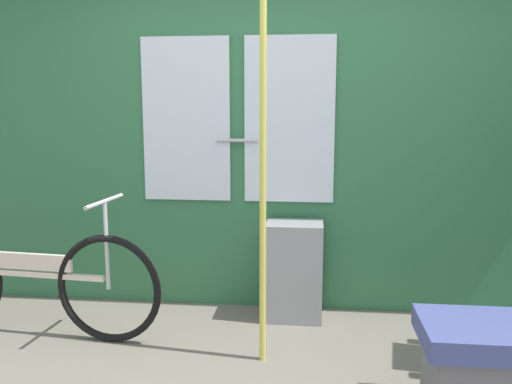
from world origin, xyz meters
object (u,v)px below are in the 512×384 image
(handrail_pole, at_px, (263,158))
(bench_seat_corner, at_px, (499,369))
(trash_bin_by_wall, at_px, (294,271))
(bicycle_near_door, at_px, (28,279))

(handrail_pole, relative_size, bench_seat_corner, 3.23)
(trash_bin_by_wall, bearing_deg, bicycle_near_door, -164.61)
(trash_bin_by_wall, distance_m, bench_seat_corner, 1.44)
(bicycle_near_door, bearing_deg, trash_bin_by_wall, 20.47)
(bench_seat_corner, bearing_deg, bicycle_near_door, 166.23)
(bicycle_near_door, relative_size, trash_bin_by_wall, 2.62)
(handrail_pole, distance_m, bench_seat_corner, 1.49)
(bicycle_near_door, relative_size, handrail_pole, 0.75)
(handrail_pole, height_order, bench_seat_corner, handrail_pole)
(trash_bin_by_wall, bearing_deg, bench_seat_corner, -48.27)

